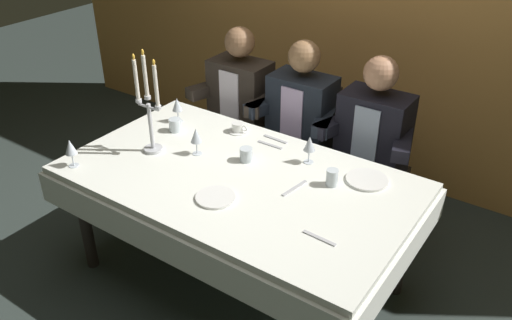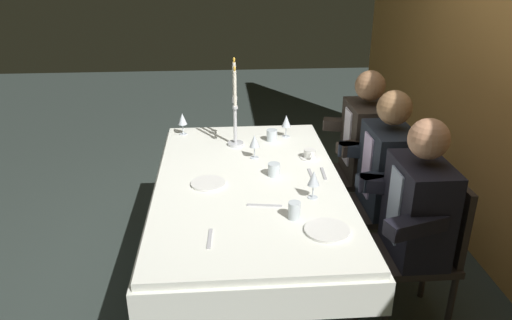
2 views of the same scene
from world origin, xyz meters
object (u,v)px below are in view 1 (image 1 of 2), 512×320
object	(u,v)px
dining_table	(238,193)
wine_glass_0	(177,105)
candelabra	(149,111)
water_tumbler_2	(175,125)
coffee_cup_0	(238,128)
seated_diner_0	(241,96)
dinner_plate_0	(367,180)
water_tumbler_0	(332,178)
seated_diner_2	(374,133)
dinner_plate_1	(216,197)
wine_glass_1	(70,148)
seated_diner_1	(302,113)
wine_glass_2	(310,144)
water_tumbler_1	(246,155)
wine_glass_3	(196,136)

from	to	relation	value
dining_table	wine_glass_0	distance (m)	0.81
candelabra	water_tumbler_2	bearing A→B (deg)	103.64
coffee_cup_0	seated_diner_0	bearing A→B (deg)	124.12
dinner_plate_0	water_tumbler_0	bearing A→B (deg)	-133.82
coffee_cup_0	seated_diner_2	xyz separation A→B (m)	(0.71, 0.47, -0.03)
water_tumbler_0	dinner_plate_0	bearing A→B (deg)	46.18
dinner_plate_0	dinner_plate_1	bearing A→B (deg)	-133.75
dining_table	coffee_cup_0	size ratio (longest dim) A/B	14.70
dinner_plate_1	water_tumbler_0	xyz separation A→B (m)	(0.43, 0.44, 0.04)
dinner_plate_1	wine_glass_1	xyz separation A→B (m)	(-0.85, -0.20, 0.11)
wine_glass_1	seated_diner_1	world-z (taller)	seated_diner_1
wine_glass_0	seated_diner_1	xyz separation A→B (m)	(0.59, 0.57, -0.12)
wine_glass_0	wine_glass_2	size ratio (longest dim) A/B	1.00
wine_glass_1	water_tumbler_2	bearing A→B (deg)	74.27
dinner_plate_0	dinner_plate_1	size ratio (longest dim) A/B	1.10
dining_table	water_tumbler_0	distance (m)	0.53
wine_glass_1	coffee_cup_0	bearing A→B (deg)	59.18
wine_glass_0	seated_diner_2	bearing A→B (deg)	27.26
wine_glass_1	seated_diner_2	bearing A→B (deg)	47.42
wine_glass_2	seated_diner_1	world-z (taller)	seated_diner_1
dinner_plate_1	water_tumbler_1	bearing A→B (deg)	103.05
wine_glass_2	coffee_cup_0	xyz separation A→B (m)	(-0.55, 0.08, -0.09)
seated_diner_1	water_tumbler_1	bearing A→B (deg)	-85.28
seated_diner_2	wine_glass_1	bearing A→B (deg)	-132.58
seated_diner_2	coffee_cup_0	bearing A→B (deg)	-146.42
candelabra	water_tumbler_1	size ratio (longest dim) A/B	7.75
wine_glass_0	wine_glass_1	world-z (taller)	same
water_tumbler_0	seated_diner_1	distance (m)	0.90
dining_table	water_tumbler_2	size ratio (longest dim) A/B	23.51
coffee_cup_0	dining_table	bearing A→B (deg)	-54.21
wine_glass_1	seated_diner_2	xyz separation A→B (m)	(1.22, 1.33, -0.12)
wine_glass_2	water_tumbler_2	size ratio (longest dim) A/B	1.99
dinner_plate_0	water_tumbler_0	xyz separation A→B (m)	(-0.14, -0.14, 0.04)
wine_glass_1	seated_diner_0	xyz separation A→B (m)	(0.19, 1.33, -0.12)
wine_glass_3	water_tumbler_0	size ratio (longest dim) A/B	1.77
candelabra	dinner_plate_0	world-z (taller)	candelabra
wine_glass_2	water_tumbler_0	xyz separation A→B (m)	(0.22, -0.14, -0.07)
coffee_cup_0	seated_diner_0	distance (m)	0.57
dining_table	wine_glass_0	size ratio (longest dim) A/B	11.83
dinner_plate_1	seated_diner_2	size ratio (longest dim) A/B	0.17
water_tumbler_1	water_tumbler_2	xyz separation A→B (m)	(-0.58, 0.05, 0.00)
dinner_plate_1	water_tumbler_2	xyz separation A→B (m)	(-0.67, 0.44, 0.03)
candelabra	seated_diner_1	distance (m)	1.08
wine_glass_3	wine_glass_1	bearing A→B (deg)	-134.11
wine_glass_0	water_tumbler_1	distance (m)	0.68
water_tumbler_2	seated_diner_1	distance (m)	0.86
seated_diner_0	dining_table	bearing A→B (deg)	-55.09
wine_glass_1	coffee_cup_0	distance (m)	1.00
wine_glass_1	coffee_cup_0	world-z (taller)	wine_glass_1
water_tumbler_0	seated_diner_1	xyz separation A→B (m)	(-0.58, 0.68, -0.05)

